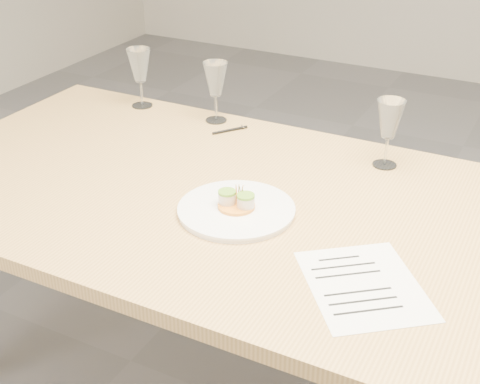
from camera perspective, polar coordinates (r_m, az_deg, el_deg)
The scene contains 7 objects.
dining_table at distance 1.71m, azimuth 7.32°, elevation -4.18°, with size 2.40×1.00×0.75m.
dinner_plate at distance 1.68m, azimuth -0.30°, elevation -1.44°, with size 0.30×0.30×0.08m.
recipe_sheet at distance 1.45m, azimuth 10.50°, elevation -7.82°, with size 0.36×0.37×0.00m.
ballpoint_pen at distance 2.15m, azimuth -0.84°, elevation 5.31°, with size 0.08×0.10×0.01m.
wine_glass_0 at distance 2.33m, azimuth -8.58°, elevation 10.55°, with size 0.08×0.08×0.20m.
wine_glass_1 at distance 2.18m, azimuth -2.11°, elevation 9.50°, with size 0.08×0.08×0.20m.
wine_glass_2 at distance 1.91m, azimuth 12.65°, elevation 5.97°, with size 0.08×0.08×0.20m.
Camera 1 is at (0.46, -1.37, 1.60)m, focal length 50.00 mm.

